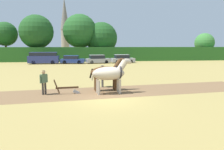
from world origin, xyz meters
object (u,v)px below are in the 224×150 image
at_px(plow, 69,89).
at_px(parked_car_left, 72,60).
at_px(draft_horse_lead_right, 107,72).
at_px(tree_center_left, 5,34).
at_px(church_spire, 65,25).
at_px(tree_center_right, 80,31).
at_px(parked_van, 44,58).
at_px(tree_center, 36,32).
at_px(parked_car_center_left, 98,59).
at_px(farmer_at_plow, 44,80).
at_px(farmer_beside_team, 102,74).
at_px(parked_car_center, 123,59).
at_px(tree_right, 101,38).
at_px(tree_far_right, 204,43).
at_px(draft_horse_lead_left, 110,73).

bearing_deg(plow, parked_car_left, 86.09).
height_order(draft_horse_lead_right, parked_car_left, draft_horse_lead_right).
height_order(tree_center_left, church_spire, church_spire).
relative_size(tree_center_right, parked_car_left, 2.29).
bearing_deg(parked_van, tree_center, 108.42).
height_order(tree_center, parked_car_center_left, tree_center).
height_order(farmer_at_plow, farmer_beside_team, farmer_beside_team).
relative_size(tree_center_left, parked_car_center, 1.80).
height_order(church_spire, parked_car_left, church_spire).
bearing_deg(church_spire, tree_center_right, -78.18).
height_order(tree_right, tree_far_right, tree_right).
bearing_deg(tree_right, farmer_beside_team, -94.37).
xyz_separation_m(tree_right, parked_car_left, (-6.19, -9.69, -4.26)).
bearing_deg(tree_center, farmer_beside_team, -69.90).
bearing_deg(church_spire, parked_van, -91.67).
bearing_deg(tree_far_right, plow, -130.85).
xyz_separation_m(farmer_beside_team, parked_car_center_left, (1.04, 23.54, -0.28)).
distance_m(draft_horse_lead_right, parked_van, 26.48).
distance_m(tree_center, parked_van, 9.58).
height_order(tree_right, farmer_beside_team, tree_right).
relative_size(draft_horse_lead_left, draft_horse_lead_right, 1.02).
bearing_deg(tree_far_right, draft_horse_lead_left, -127.81).
bearing_deg(parked_van, plow, -76.92).
distance_m(tree_center_right, farmer_at_plow, 35.16).
bearing_deg(parked_van, tree_far_right, 12.61).
xyz_separation_m(draft_horse_lead_left, farmer_at_plow, (-4.55, 0.25, -0.44)).
bearing_deg(parked_car_center_left, plow, -108.41).
bearing_deg(tree_center, parked_van, -70.99).
height_order(tree_center_right, parked_van, tree_center_right).
bearing_deg(draft_horse_lead_right, tree_center_right, 87.83).
height_order(tree_center_left, tree_right, tree_right).
bearing_deg(parked_car_center_left, tree_center, 137.85).
xyz_separation_m(draft_horse_lead_left, draft_horse_lead_right, (-0.12, 1.10, -0.02)).
height_order(church_spire, draft_horse_lead_left, church_spire).
bearing_deg(draft_horse_lead_right, plow, -168.90).
xyz_separation_m(church_spire, parked_car_left, (4.09, -35.03, -9.23)).
xyz_separation_m(tree_center, parked_car_center_left, (12.46, -7.66, -5.44)).
height_order(plow, parked_car_left, parked_car_left).
bearing_deg(parked_car_left, plow, -80.14).
xyz_separation_m(tree_right, church_spire, (-10.28, 25.33, 4.97)).
height_order(draft_horse_lead_right, parked_car_center, draft_horse_lead_right).
bearing_deg(parked_car_center_left, tree_right, 70.58).
height_order(draft_horse_lead_right, farmer_at_plow, draft_horse_lead_right).
bearing_deg(tree_center_left, parked_car_left, -32.03).
distance_m(parked_car_left, parked_car_center_left, 4.72).
xyz_separation_m(church_spire, draft_horse_lead_right, (7.99, -59.72, -8.55)).
xyz_separation_m(tree_right, farmer_at_plow, (-6.73, -35.23, -3.99)).
relative_size(tree_center_right, church_spire, 0.54).
relative_size(tree_center, plow, 5.45).
distance_m(draft_horse_lead_right, parked_car_center_left, 24.93).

